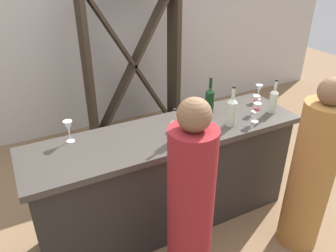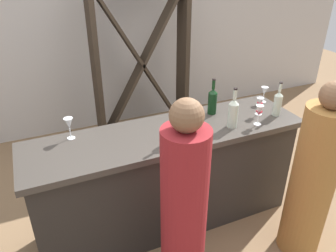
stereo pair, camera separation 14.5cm
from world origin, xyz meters
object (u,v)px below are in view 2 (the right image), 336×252
Objects in this scene: wine_rack at (142,64)px; person_left_guest at (313,180)px; wine_glass_near_center at (260,103)px; wine_glass_far_left at (264,91)px; wine_bottle_second_left_dark_green at (213,100)px; wine_bottle_center_clear_pale at (233,112)px; wine_bottle_leftmost_clear_pale at (174,130)px; person_center_guest at (184,214)px; wine_bottle_second_right_clear_pale at (278,103)px; wine_glass_near_left at (259,112)px; wine_glass_near_right at (183,114)px; wine_glass_far_center at (69,124)px.

wine_rack reaches higher than person_left_guest.
person_left_guest is (0.04, -0.68, -0.37)m from wine_glass_near_center.
wine_glass_far_left is at bearing -20.71° from person_left_guest.
wine_glass_near_center reaches higher than wine_glass_far_left.
wine_bottle_second_left_dark_green is 2.13× the size of wine_glass_far_left.
wine_bottle_center_clear_pale is at bearing -85.56° from wine_bottle_second_left_dark_green.
wine_bottle_leftmost_clear_pale is at bearing -102.26° from wine_rack.
wine_glass_near_center is at bearing -37.17° from person_center_guest.
person_left_guest reaches higher than wine_bottle_leftmost_clear_pale.
wine_bottle_center_clear_pale is 1.11× the size of wine_bottle_second_right_clear_pale.
wine_glass_near_left reaches higher than wine_glass_near_right.
wine_bottle_leftmost_clear_pale is 1.13m from person_left_guest.
wine_bottle_second_left_dark_green is at bearing -17.92° from person_center_guest.
wine_glass_near_left is at bearing -162.36° from wine_bottle_second_right_clear_pale.
wine_bottle_center_clear_pale is (0.54, 0.02, 0.03)m from wine_bottle_leftmost_clear_pale.
wine_rack is 1.76m from wine_glass_near_center.
wine_bottle_center_clear_pale is 0.40m from wine_glass_near_right.
wine_bottle_second_right_clear_pale is at bearing 2.89° from wine_bottle_leftmost_clear_pale.
person_center_guest reaches higher than wine_bottle_second_left_dark_green.
wine_bottle_center_clear_pale is 0.48m from wine_bottle_second_right_clear_pale.
wine_glass_far_center is 1.09m from person_center_guest.
wine_bottle_center_clear_pale reaches higher than wine_bottle_second_left_dark_green.
wine_glass_far_center is (-1.72, 0.31, 0.01)m from wine_bottle_second_right_clear_pale.
person_left_guest is at bearing -31.11° from wine_bottle_leftmost_clear_pale.
wine_glass_far_center is at bearing 152.68° from wine_bottle_leftmost_clear_pale.
wine_bottle_leftmost_clear_pale is 1.75× the size of wine_glass_near_right.
wine_bottle_center_clear_pale reaches higher than wine_bottle_second_right_clear_pale.
wine_bottle_leftmost_clear_pale is 0.26m from wine_glass_near_right.
wine_glass_near_left is (-0.26, -0.08, 0.00)m from wine_bottle_second_right_clear_pale.
wine_bottle_second_left_dark_green is 0.95× the size of wine_bottle_center_clear_pale.
wine_glass_near_left is 0.49m from wine_glass_far_left.
person_center_guest is at bearing -103.36° from wine_rack.
wine_glass_far_center is (-1.25, 0.34, -0.00)m from wine_bottle_center_clear_pale.
wine_glass_far_left is (0.92, 0.13, 0.00)m from wine_glass_near_right.
wine_bottle_center_clear_pale is at bearing 166.10° from wine_glass_near_left.
wine_glass_near_right reaches higher than wine_glass_far_left.
wine_glass_far_left is at bearing -1.26° from wine_glass_far_center.
wine_rack is 7.16× the size of wine_bottle_leftmost_clear_pale.
person_left_guest reaches higher than wine_glass_far_left.
person_left_guest is (0.38, -0.58, -0.39)m from wine_bottle_center_clear_pale.
wine_glass_near_right is at bearing -10.86° from wine_glass_far_center.
person_left_guest is at bearing -29.50° from wine_glass_far_center.
wine_rack is 1.27× the size of person_center_guest.
wine_glass_near_center is 1.27m from person_center_guest.
person_center_guest reaches higher than wine_glass_far_center.
wine_bottle_leftmost_clear_pale is 0.60m from wine_bottle_second_left_dark_green.
wine_glass_far_left is (0.55, 0.30, -0.02)m from wine_bottle_center_clear_pale.
person_left_guest is (0.74, -0.75, -0.37)m from wine_glass_near_right.
wine_glass_near_left reaches higher than wine_glass_far_left.
wine_glass_near_center is at bearing -27.10° from wine_bottle_second_left_dark_green.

